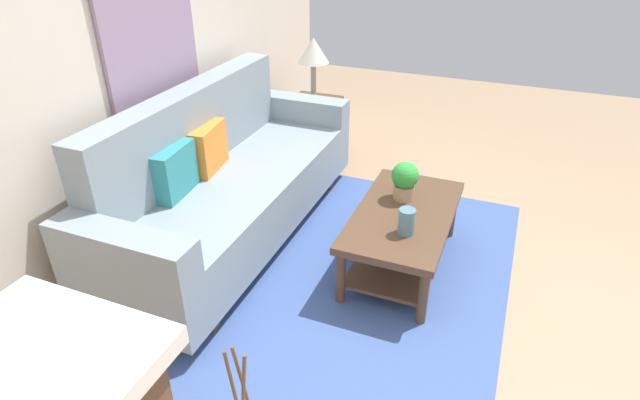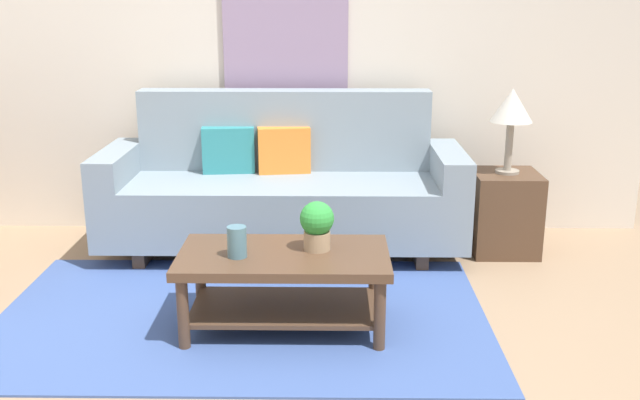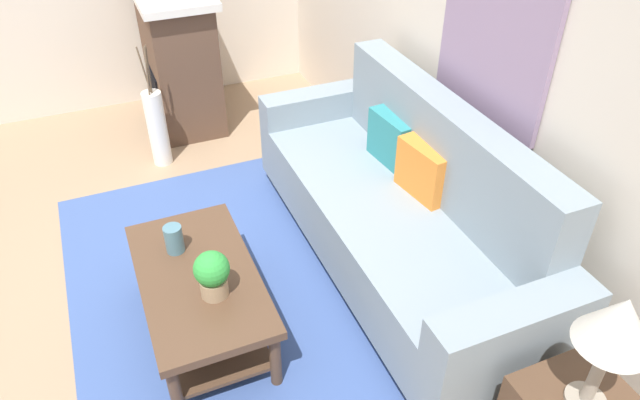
{
  "view_description": "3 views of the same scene",
  "coord_description": "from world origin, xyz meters",
  "px_view_note": "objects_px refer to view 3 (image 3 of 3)",
  "views": [
    {
      "loc": [
        -2.56,
        -0.18,
        2.13
      ],
      "look_at": [
        0.09,
        0.89,
        0.49
      ],
      "focal_mm": 28.79,
      "sensor_mm": 36.0,
      "label": 1
    },
    {
      "loc": [
        0.48,
        -3.19,
        1.74
      ],
      "look_at": [
        0.43,
        0.79,
        0.6
      ],
      "focal_mm": 40.78,
      "sensor_mm": 36.0,
      "label": 2
    },
    {
      "loc": [
        2.56,
        0.1,
        2.57
      ],
      "look_at": [
        0.02,
        1.16,
        0.54
      ],
      "focal_mm": 32.9,
      "sensor_mm": 36.0,
      "label": 3
    }
  ],
  "objects_px": {
    "coffee_table": "(200,290)",
    "floor_vase": "(157,129)",
    "couch": "(400,210)",
    "table_lamp": "(618,327)",
    "throw_pillow_orange": "(422,171)",
    "tabletop_vase": "(174,239)",
    "framed_painting": "(494,38)",
    "fireplace": "(179,58)",
    "potted_plant_tabletop": "(212,273)",
    "throw_pillow_teal": "(391,139)"
  },
  "relations": [
    {
      "from": "throw_pillow_orange",
      "to": "framed_painting",
      "type": "relative_size",
      "value": 0.4
    },
    {
      "from": "throw_pillow_orange",
      "to": "couch",
      "type": "bearing_deg",
      "value": -90.0
    },
    {
      "from": "throw_pillow_orange",
      "to": "table_lamp",
      "type": "relative_size",
      "value": 0.63
    },
    {
      "from": "throw_pillow_orange",
      "to": "floor_vase",
      "type": "distance_m",
      "value": 2.22
    },
    {
      "from": "floor_vase",
      "to": "fireplace",
      "type": "bearing_deg",
      "value": 151.54
    },
    {
      "from": "couch",
      "to": "coffee_table",
      "type": "bearing_deg",
      "value": -86.37
    },
    {
      "from": "couch",
      "to": "framed_painting",
      "type": "distance_m",
      "value": 1.1
    },
    {
      "from": "throw_pillow_teal",
      "to": "table_lamp",
      "type": "distance_m",
      "value": 1.94
    },
    {
      "from": "table_lamp",
      "to": "coffee_table",
      "type": "bearing_deg",
      "value": -139.55
    },
    {
      "from": "couch",
      "to": "fireplace",
      "type": "xyz_separation_m",
      "value": [
        -2.42,
        -0.8,
        0.15
      ]
    },
    {
      "from": "table_lamp",
      "to": "framed_painting",
      "type": "distance_m",
      "value": 1.65
    },
    {
      "from": "throw_pillow_orange",
      "to": "fireplace",
      "type": "relative_size",
      "value": 0.31
    },
    {
      "from": "throw_pillow_teal",
      "to": "coffee_table",
      "type": "distance_m",
      "value": 1.5
    },
    {
      "from": "fireplace",
      "to": "tabletop_vase",
      "type": "bearing_deg",
      "value": -12.79
    },
    {
      "from": "couch",
      "to": "floor_vase",
      "type": "bearing_deg",
      "value": -147.2
    },
    {
      "from": "couch",
      "to": "table_lamp",
      "type": "bearing_deg",
      "value": -1.03
    },
    {
      "from": "couch",
      "to": "table_lamp",
      "type": "xyz_separation_m",
      "value": [
        1.52,
        -0.03,
        0.56
      ]
    },
    {
      "from": "couch",
      "to": "coffee_table",
      "type": "relative_size",
      "value": 2.21
    },
    {
      "from": "coffee_table",
      "to": "tabletop_vase",
      "type": "height_order",
      "value": "tabletop_vase"
    },
    {
      "from": "potted_plant_tabletop",
      "to": "throw_pillow_teal",
      "type": "bearing_deg",
      "value": 115.72
    },
    {
      "from": "throw_pillow_orange",
      "to": "floor_vase",
      "type": "relative_size",
      "value": 0.59
    },
    {
      "from": "coffee_table",
      "to": "table_lamp",
      "type": "distance_m",
      "value": 2.01
    },
    {
      "from": "throw_pillow_teal",
      "to": "potted_plant_tabletop",
      "type": "distance_m",
      "value": 1.48
    },
    {
      "from": "throw_pillow_orange",
      "to": "throw_pillow_teal",
      "type": "bearing_deg",
      "value": 180.0
    },
    {
      "from": "tabletop_vase",
      "to": "floor_vase",
      "type": "distance_m",
      "value": 1.65
    },
    {
      "from": "throw_pillow_teal",
      "to": "tabletop_vase",
      "type": "relative_size",
      "value": 2.22
    },
    {
      "from": "tabletop_vase",
      "to": "fireplace",
      "type": "xyz_separation_m",
      "value": [
        -2.27,
        0.51,
        0.08
      ]
    },
    {
      "from": "couch",
      "to": "potted_plant_tabletop",
      "type": "bearing_deg",
      "value": -78.14
    },
    {
      "from": "throw_pillow_teal",
      "to": "potted_plant_tabletop",
      "type": "xyz_separation_m",
      "value": [
        0.64,
        -1.33,
        -0.11
      ]
    },
    {
      "from": "throw_pillow_teal",
      "to": "potted_plant_tabletop",
      "type": "bearing_deg",
      "value": -64.28
    },
    {
      "from": "tabletop_vase",
      "to": "table_lamp",
      "type": "relative_size",
      "value": 0.28
    },
    {
      "from": "floor_vase",
      "to": "throw_pillow_teal",
      "type": "bearing_deg",
      "value": 42.36
    },
    {
      "from": "coffee_table",
      "to": "tabletop_vase",
      "type": "relative_size",
      "value": 6.78
    },
    {
      "from": "table_lamp",
      "to": "couch",
      "type": "bearing_deg",
      "value": 178.97
    },
    {
      "from": "fireplace",
      "to": "floor_vase",
      "type": "bearing_deg",
      "value": -28.46
    },
    {
      "from": "potted_plant_tabletop",
      "to": "floor_vase",
      "type": "xyz_separation_m",
      "value": [
        -2.04,
        0.05,
        -0.26
      ]
    },
    {
      "from": "coffee_table",
      "to": "floor_vase",
      "type": "height_order",
      "value": "floor_vase"
    },
    {
      "from": "potted_plant_tabletop",
      "to": "coffee_table",
      "type": "bearing_deg",
      "value": -163.72
    },
    {
      "from": "throw_pillow_teal",
      "to": "table_lamp",
      "type": "bearing_deg",
      "value": -4.55
    },
    {
      "from": "potted_plant_tabletop",
      "to": "table_lamp",
      "type": "bearing_deg",
      "value": 42.9
    },
    {
      "from": "tabletop_vase",
      "to": "framed_painting",
      "type": "xyz_separation_m",
      "value": [
        0.15,
        1.78,
        0.92
      ]
    },
    {
      "from": "table_lamp",
      "to": "fireplace",
      "type": "height_order",
      "value": "fireplace"
    },
    {
      "from": "potted_plant_tabletop",
      "to": "floor_vase",
      "type": "relative_size",
      "value": 0.43
    },
    {
      "from": "couch",
      "to": "floor_vase",
      "type": "height_order",
      "value": "couch"
    },
    {
      "from": "throw_pillow_orange",
      "to": "coffee_table",
      "type": "xyz_separation_m",
      "value": [
        0.08,
        -1.38,
        -0.37
      ]
    },
    {
      "from": "coffee_table",
      "to": "floor_vase",
      "type": "distance_m",
      "value": 1.87
    },
    {
      "from": "couch",
      "to": "floor_vase",
      "type": "xyz_separation_m",
      "value": [
        -1.78,
        -1.15,
        -0.12
      ]
    },
    {
      "from": "coffee_table",
      "to": "floor_vase",
      "type": "bearing_deg",
      "value": 176.79
    },
    {
      "from": "throw_pillow_orange",
      "to": "potted_plant_tabletop",
      "type": "distance_m",
      "value": 1.36
    },
    {
      "from": "coffee_table",
      "to": "floor_vase",
      "type": "xyz_separation_m",
      "value": [
        -1.86,
        0.1,
        -0.01
      ]
    }
  ]
}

